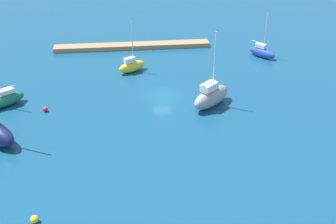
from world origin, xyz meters
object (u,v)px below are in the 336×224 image
sailboat_blue_far_north (262,52)px  sailboat_yellow_by_breakwater (132,66)px  pier_dock (132,46)px  mooring_buoy_red (45,109)px  mooring_buoy_yellow (34,219)px  sailboat_green_mid_basin (4,100)px  sailboat_gray_inner_mooring (211,96)px

sailboat_blue_far_north → sailboat_yellow_by_breakwater: bearing=-121.0°
sailboat_blue_far_north → pier_dock: bearing=-146.8°
mooring_buoy_red → pier_dock: bearing=-119.7°
pier_dock → sailboat_yellow_by_breakwater: (0.38, 10.04, 0.62)m
sailboat_blue_far_north → mooring_buoy_yellow: (32.22, 36.48, -0.53)m
mooring_buoy_yellow → sailboat_green_mid_basin: bearing=-72.3°
sailboat_blue_far_north → mooring_buoy_red: 37.27m
sailboat_gray_inner_mooring → sailboat_green_mid_basin: bearing=132.6°
sailboat_gray_inner_mooring → mooring_buoy_yellow: sailboat_gray_inner_mooring is taller
sailboat_gray_inner_mooring → mooring_buoy_red: size_ratio=16.07×
sailboat_green_mid_basin → sailboat_gray_inner_mooring: 28.02m
sailboat_yellow_by_breakwater → mooring_buoy_yellow: (10.16, 32.77, -0.62)m
sailboat_green_mid_basin → sailboat_blue_far_north: bearing=163.0°
sailboat_yellow_by_breakwater → sailboat_blue_far_north: size_ratio=1.07×
sailboat_green_mid_basin → sailboat_blue_far_north: (-39.64, -13.20, -0.10)m
pier_dock → sailboat_gray_inner_mooring: size_ratio=2.60×
pier_dock → sailboat_gray_inner_mooring: sailboat_gray_inner_mooring is taller
pier_dock → mooring_buoy_red: bearing=60.3°
sailboat_blue_far_north → sailboat_gray_inner_mooring: bearing=-76.9°
sailboat_gray_inner_mooring → sailboat_blue_far_north: (-11.77, -15.99, -0.55)m
sailboat_blue_far_north → mooring_buoy_yellow: bearing=-82.0°
mooring_buoy_yellow → sailboat_gray_inner_mooring: bearing=-134.9°
sailboat_blue_far_north → sailboat_green_mid_basin: bearing=-112.1°
pier_dock → sailboat_green_mid_basin: size_ratio=3.25×
mooring_buoy_yellow → mooring_buoy_red: (1.77, -21.21, -0.06)m
sailboat_gray_inner_mooring → sailboat_blue_far_north: size_ratio=1.37×
pier_dock → sailboat_blue_far_north: sailboat_blue_far_north is taller
sailboat_blue_far_north → mooring_buoy_red: size_ratio=11.73×
sailboat_blue_far_north → mooring_buoy_yellow: 48.68m
sailboat_yellow_by_breakwater → mooring_buoy_yellow: bearing=-136.6°
sailboat_yellow_by_breakwater → sailboat_gray_inner_mooring: 16.02m
pier_dock → mooring_buoy_red: 24.85m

